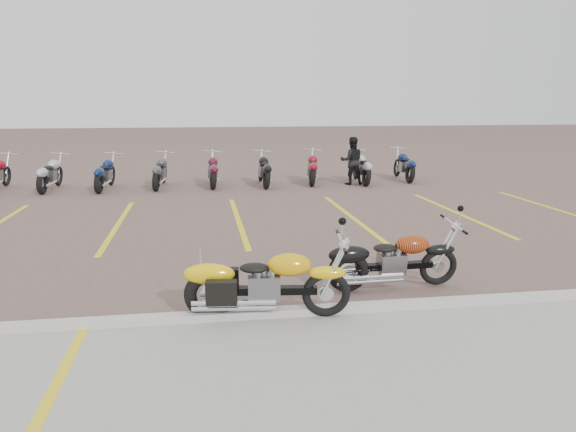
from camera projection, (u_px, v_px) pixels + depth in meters
name	position (u px, v px, depth m)	size (l,w,h in m)	color
ground	(256.00, 272.00, 9.14)	(100.00, 100.00, 0.00)	brown
concrete_apron	(309.00, 427.00, 4.79)	(60.00, 5.00, 0.01)	#9E9B93
curb	(271.00, 313.00, 7.19)	(60.00, 0.18, 0.12)	#ADAAA3
parking_stripes	(238.00, 220.00, 13.01)	(38.00, 5.50, 0.01)	gold
yellow_cruiser	(264.00, 286.00, 7.10)	(2.11, 0.43, 0.87)	black
flame_cruiser	(390.00, 262.00, 8.23)	(2.00, 0.30, 0.82)	black
person_b	(352.00, 161.00, 18.40)	(0.76, 0.59, 1.56)	black
bg_bike_row	(185.00, 169.00, 18.01)	(15.64, 2.04, 1.10)	black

